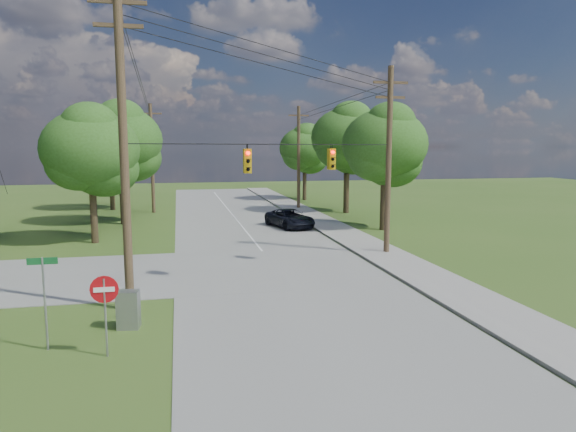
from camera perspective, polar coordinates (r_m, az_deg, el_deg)
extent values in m
plane|color=#395A1E|center=(20.24, -3.92, -9.82)|extent=(140.00, 140.00, 0.00)
cube|color=gray|center=(25.31, -1.04, -6.19)|extent=(10.00, 100.00, 0.03)
cube|color=#98958F|center=(27.35, 12.93, -5.23)|extent=(2.60, 100.00, 0.12)
cylinder|color=brown|center=(19.60, -17.79, 7.08)|extent=(0.32, 0.32, 12.00)
cube|color=brown|center=(20.23, -18.43, 21.66)|extent=(2.00, 0.12, 0.14)
cube|color=brown|center=(20.05, -18.33, 19.45)|extent=(1.70, 0.12, 0.14)
cylinder|color=brown|center=(29.51, 11.12, 5.93)|extent=(0.32, 0.32, 10.50)
cube|color=brown|center=(29.70, 11.34, 14.34)|extent=(2.00, 0.12, 0.14)
cube|color=brown|center=(29.62, 11.30, 12.81)|extent=(1.70, 0.12, 0.14)
cylinder|color=brown|center=(50.48, 1.19, 6.46)|extent=(0.32, 0.32, 10.00)
cube|color=brown|center=(50.56, 1.20, 11.11)|extent=(2.00, 0.12, 0.14)
cylinder|color=brown|center=(49.18, -14.88, 6.18)|extent=(0.32, 0.32, 10.00)
cube|color=brown|center=(49.26, -15.04, 10.95)|extent=(2.00, 0.12, 0.14)
cylinder|color=black|center=(24.19, -0.36, 17.85)|extent=(13.52, 7.63, 1.53)
cylinder|color=black|center=(24.13, -0.36, 16.91)|extent=(13.52, 7.63, 1.53)
cylinder|color=black|center=(24.06, -0.36, 15.97)|extent=(13.52, 7.63, 1.53)
cylinder|color=black|center=(39.98, 4.92, 12.35)|extent=(0.03, 22.00, 0.53)
cylinder|color=black|center=(34.61, -15.99, 14.07)|extent=(0.43, 29.60, 2.03)
cylinder|color=black|center=(39.94, 4.91, 11.78)|extent=(0.03, 22.00, 0.53)
cylinder|color=black|center=(34.57, -15.97, 13.41)|extent=(0.43, 29.60, 2.03)
cylinder|color=black|center=(23.81, -0.35, 7.97)|extent=(13.52, 7.63, 0.04)
cube|color=#CE9F0C|center=(22.34, -4.50, 6.10)|extent=(0.32, 0.22, 1.05)
sphere|color=#FF0C05|center=(22.19, -4.46, 7.00)|extent=(0.17, 0.17, 0.17)
cube|color=#CE9F0C|center=(22.57, -4.58, 6.12)|extent=(0.32, 0.22, 1.05)
sphere|color=#FF0C05|center=(22.71, -4.64, 7.01)|extent=(0.17, 0.17, 0.17)
cube|color=#CE9F0C|center=(25.85, 4.92, 6.31)|extent=(0.32, 0.22, 1.05)
sphere|color=#FF0C05|center=(25.71, 5.02, 7.08)|extent=(0.17, 0.17, 0.17)
cube|color=#CE9F0C|center=(26.08, 4.76, 6.33)|extent=(0.32, 0.22, 1.05)
sphere|color=#FF0C05|center=(26.21, 4.68, 7.10)|extent=(0.17, 0.17, 0.17)
cylinder|color=#473823|center=(34.81, -20.75, -0.25)|extent=(0.45, 0.45, 3.15)
ellipsoid|color=#2A5218|center=(34.52, -21.10, 6.94)|extent=(6.00, 6.00, 4.92)
cylinder|color=#473823|center=(42.55, -17.85, 1.48)|extent=(0.50, 0.50, 3.50)
ellipsoid|color=#2A5218|center=(42.33, -18.12, 8.02)|extent=(6.40, 6.40, 5.25)
cylinder|color=#473823|center=(52.68, -18.95, 2.46)|extent=(0.48, 0.47, 3.32)
ellipsoid|color=#2A5218|center=(52.49, -19.17, 7.48)|extent=(6.00, 6.00, 4.92)
cylinder|color=#473823|center=(38.33, 10.54, 0.94)|extent=(0.48, 0.48, 3.32)
ellipsoid|color=#2A5218|center=(38.07, 10.71, 7.84)|extent=(6.20, 6.20, 5.08)
cylinder|color=#473823|center=(47.80, 6.49, 2.55)|extent=(0.52, 0.52, 3.67)
ellipsoid|color=#2A5218|center=(47.62, 6.58, 8.66)|extent=(6.60, 6.60, 5.41)
cylinder|color=#473823|center=(59.03, 1.85, 3.31)|extent=(0.45, 0.45, 3.15)
ellipsoid|color=#2A5218|center=(58.85, 1.87, 7.55)|extent=(5.80, 5.80, 4.76)
imported|color=black|center=(38.83, 0.20, -0.26)|extent=(3.48, 5.33, 1.36)
cube|color=gray|center=(18.35, -17.32, -9.91)|extent=(0.78, 0.61, 1.29)
cylinder|color=gray|center=(16.04, -19.61, -10.62)|extent=(0.06, 0.06, 2.34)
cylinder|color=#AC0B12|center=(15.80, -19.75, -7.68)|extent=(0.81, 0.04, 0.81)
cube|color=white|center=(15.77, -19.76, -7.71)|extent=(0.58, 0.04, 0.14)
cylinder|color=gray|center=(17.13, -25.38, -8.84)|extent=(0.07, 0.07, 2.86)
cube|color=#135627|center=(16.82, -25.64, -4.54)|extent=(0.86, 0.04, 0.21)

